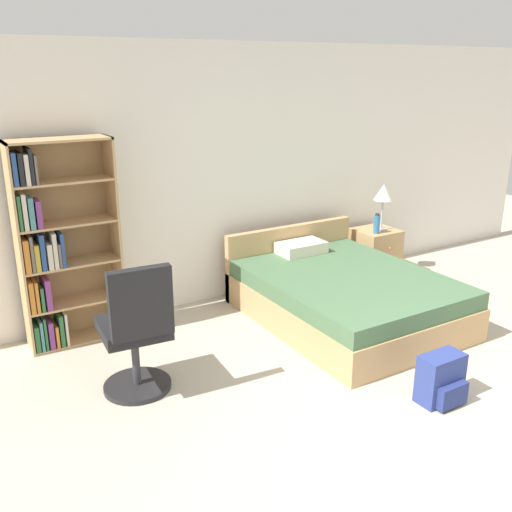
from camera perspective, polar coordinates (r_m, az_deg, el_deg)
name	(u,v)px	position (r m, az deg, el deg)	size (l,w,h in m)	color
ground_plane	(478,453)	(4.12, 21.31, -17.88)	(14.00, 14.00, 0.00)	#BCB29E
wall_back	(233,175)	(5.94, -2.32, 8.13)	(9.00, 0.06, 2.60)	white
bookshelf	(55,249)	(5.16, -19.42, 0.64)	(0.84, 0.32, 1.80)	tan
bed	(342,294)	(5.64, 8.64, -3.82)	(1.57, 2.04, 0.72)	tan
office_chair	(137,333)	(4.29, -11.84, -7.55)	(0.52, 0.60, 1.07)	#232326
nightstand	(375,252)	(6.90, 11.79, 0.41)	(0.47, 0.48, 0.55)	tan
table_lamp	(383,194)	(6.72, 12.62, 6.07)	(0.22, 0.22, 0.54)	#B2B2B7
water_bottle	(377,224)	(6.64, 11.98, 3.16)	(0.07, 0.07, 0.23)	teal
backpack_blue	(441,380)	(4.48, 18.06, -11.68)	(0.34, 0.25, 0.37)	navy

